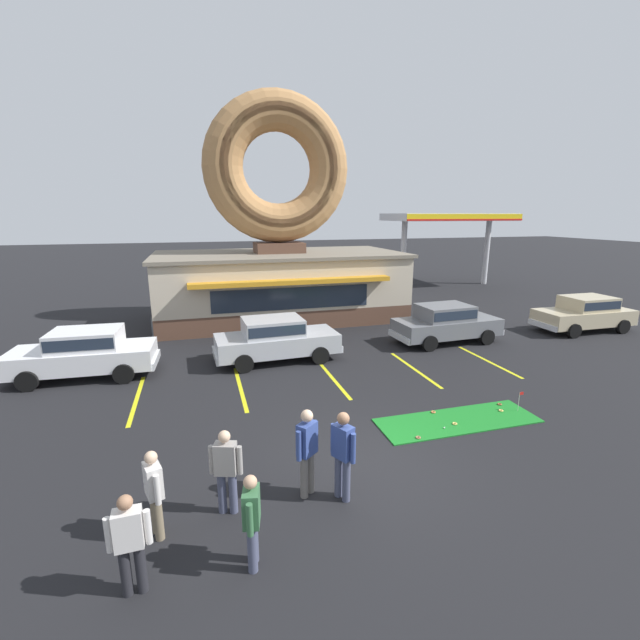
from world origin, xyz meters
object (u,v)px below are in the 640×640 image
(car_grey, at_px, (446,322))
(golf_ball, at_px, (444,428))
(putting_flag_pin, at_px, (520,397))
(trash_bin, at_px, (159,328))
(car_champagne, at_px, (585,312))
(pedestrian_crossing_woman, at_px, (252,517))
(car_white, at_px, (84,352))
(pedestrian_leather_jacket_man, at_px, (154,490))
(pedestrian_hooded_kid, at_px, (130,541))
(pedestrian_clipboard_woman, at_px, (343,451))
(pedestrian_blue_sweater_man, at_px, (307,448))
(car_silver, at_px, (276,338))
(pedestrian_beanie_man, at_px, (226,468))

(car_grey, bearing_deg, golf_ball, -121.88)
(putting_flag_pin, height_order, trash_bin, trash_bin)
(putting_flag_pin, bearing_deg, car_champagne, 35.19)
(pedestrian_crossing_woman, relative_size, trash_bin, 1.60)
(car_white, bearing_deg, golf_ball, -34.38)
(car_grey, xyz_separation_m, trash_bin, (-11.61, 3.74, -0.37))
(putting_flag_pin, relative_size, pedestrian_crossing_woman, 0.35)
(golf_ball, bearing_deg, pedestrian_leather_jacket_man, -164.14)
(pedestrian_hooded_kid, bearing_deg, pedestrian_clipboard_woman, 18.33)
(car_champagne, relative_size, trash_bin, 4.69)
(car_grey, xyz_separation_m, car_white, (-13.59, -0.24, 0.00))
(car_white, bearing_deg, trash_bin, 63.61)
(pedestrian_blue_sweater_man, height_order, pedestrian_crossing_woman, pedestrian_blue_sweater_man)
(putting_flag_pin, relative_size, car_silver, 0.12)
(putting_flag_pin, xyz_separation_m, pedestrian_leather_jacket_man, (-9.11, -2.20, 0.42))
(car_silver, xyz_separation_m, trash_bin, (-4.35, 4.09, -0.37))
(golf_ball, height_order, car_silver, car_silver)
(pedestrian_beanie_man, xyz_separation_m, pedestrian_crossing_woman, (0.28, -1.36, -0.03))
(car_champagne, xyz_separation_m, car_silver, (-14.40, -0.18, 0.00))
(car_silver, distance_m, pedestrian_blue_sweater_man, 7.90)
(pedestrian_crossing_woman, bearing_deg, golf_ball, 29.88)
(putting_flag_pin, relative_size, pedestrian_blue_sweater_man, 0.31)
(pedestrian_leather_jacket_man, relative_size, pedestrian_clipboard_woman, 0.89)
(car_grey, relative_size, pedestrian_leather_jacket_man, 2.96)
(pedestrian_hooded_kid, height_order, pedestrian_beanie_man, pedestrian_beanie_man)
(car_champagne, distance_m, pedestrian_leather_jacket_man, 19.77)
(car_white, relative_size, pedestrian_blue_sweater_man, 2.63)
(car_champagne, bearing_deg, pedestrian_clipboard_woman, -150.32)
(pedestrian_blue_sweater_man, distance_m, pedestrian_leather_jacket_man, 2.70)
(trash_bin, bearing_deg, pedestrian_blue_sweater_man, -73.55)
(putting_flag_pin, distance_m, pedestrian_beanie_man, 8.18)
(putting_flag_pin, bearing_deg, pedestrian_hooded_kid, -160.56)
(pedestrian_hooded_kid, bearing_deg, pedestrian_crossing_woman, 0.43)
(golf_ball, relative_size, pedestrian_leather_jacket_man, 0.03)
(car_silver, height_order, pedestrian_beanie_man, pedestrian_beanie_man)
(car_champagne, relative_size, pedestrian_blue_sweater_man, 2.60)
(car_silver, distance_m, pedestrian_beanie_man, 8.27)
(golf_ball, bearing_deg, pedestrian_hooded_kid, -156.49)
(golf_ball, bearing_deg, pedestrian_beanie_man, -163.56)
(pedestrian_beanie_man, bearing_deg, trash_bin, 99.55)
(golf_ball, distance_m, trash_bin, 12.82)
(pedestrian_clipboard_woman, bearing_deg, pedestrian_blue_sweater_man, 153.92)
(car_grey, distance_m, car_silver, 7.27)
(golf_ball, xyz_separation_m, pedestrian_clipboard_woman, (-3.32, -1.81, 0.94))
(putting_flag_pin, height_order, pedestrian_clipboard_woman, pedestrian_clipboard_woman)
(pedestrian_clipboard_woman, bearing_deg, pedestrian_beanie_man, 174.38)
(putting_flag_pin, xyz_separation_m, pedestrian_beanie_man, (-7.94, -1.93, 0.45))
(car_silver, xyz_separation_m, pedestrian_leather_jacket_man, (-3.50, -8.21, -0.01))
(car_champagne, distance_m, trash_bin, 19.16)
(pedestrian_clipboard_woman, bearing_deg, trash_bin, 108.65)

